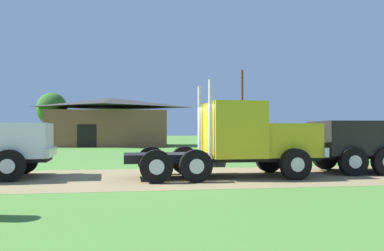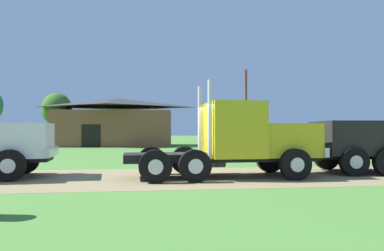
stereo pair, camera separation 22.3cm
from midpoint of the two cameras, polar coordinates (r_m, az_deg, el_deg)
ground_plane at (r=13.44m, az=0.69°, el=-7.78°), size 200.00×200.00×0.00m
dirt_track at (r=13.44m, az=0.69°, el=-7.77°), size 120.00×5.83×0.01m
truck_foreground_white at (r=13.49m, az=7.18°, el=-2.31°), size 6.92×2.85×3.30m
shed_building at (r=40.69m, az=-12.27°, el=0.42°), size 12.89×9.25×5.08m
utility_pole_near at (r=34.61m, az=7.42°, el=2.91°), size 0.69×2.16×7.18m
tree_mid at (r=44.02m, az=-20.66°, el=2.35°), size 3.24×3.24×5.79m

